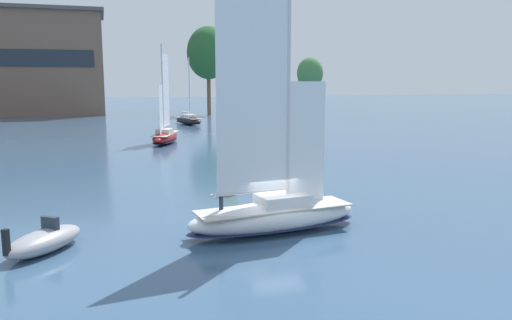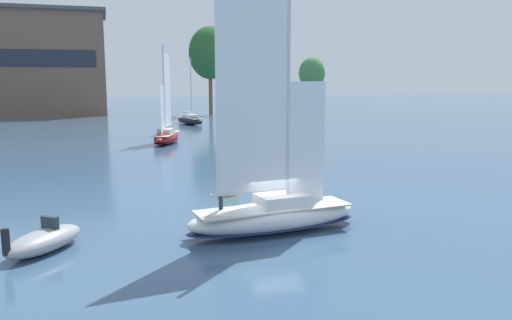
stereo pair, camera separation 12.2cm
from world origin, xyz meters
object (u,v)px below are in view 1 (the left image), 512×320
tree_shore_center (310,73)px  sailboat_moored_far_slip (165,135)px  sailboat_moored_near_marina (188,120)px  motor_tender (44,241)px  tree_shore_left (208,53)px  sailboat_main (275,212)px  channel_buoy (229,181)px

tree_shore_center → sailboat_moored_far_slip: (-40.14, -51.83, -7.89)m
sailboat_moored_near_marina → motor_tender: (-16.02, -59.90, -0.24)m
tree_shore_left → sailboat_main: 84.19m
tree_shore_center → sailboat_moored_near_marina: (-33.47, -27.88, -8.06)m
tree_shore_left → sailboat_moored_near_marina: bearing=-110.1°
sailboat_main → channel_buoy: (-0.11, 8.49, -0.13)m
sailboat_moored_near_marina → sailboat_moored_far_slip: (-6.67, -23.95, 0.18)m
tree_shore_left → sailboat_main: size_ratio=1.53×
sailboat_main → motor_tender: bearing=179.4°
tree_shore_center → sailboat_moored_near_marina: bearing=-140.2°
sailboat_moored_near_marina → channel_buoy: 51.86m
sailboat_main → channel_buoy: sailboat_main is taller
sailboat_moored_far_slip → channel_buoy: (0.75, -27.57, -0.07)m
sailboat_moored_near_marina → sailboat_moored_far_slip: bearing=-105.6°
motor_tender → tree_shore_left: bearing=73.6°
sailboat_moored_far_slip → motor_tender: size_ratio=2.73×
sailboat_moored_near_marina → motor_tender: 62.01m
tree_shore_center → motor_tender: 101.11m
sailboat_moored_near_marina → channel_buoy: size_ratio=5.13×
tree_shore_center → sailboat_main: size_ratio=1.05×
tree_shore_center → motor_tender: (-49.49, -87.77, -8.31)m
tree_shore_left → motor_tender: bearing=-106.4°
tree_shore_center → channel_buoy: tree_shore_center is taller
tree_shore_left → tree_shore_center: (25.37, 5.69, -3.98)m
sailboat_moored_near_marina → sailboat_moored_far_slip: 24.86m
tree_shore_center → channel_buoy: bearing=-116.4°
tree_shore_left → sailboat_moored_far_slip: size_ratio=1.63×
sailboat_main → tree_shore_left: bearing=80.4°
sailboat_main → sailboat_moored_near_marina: bearing=84.5°
sailboat_moored_far_slip → channel_buoy: 27.58m
sailboat_moored_far_slip → sailboat_moored_near_marina: bearing=74.4°
tree_shore_left → channel_buoy: (-14.02, -73.70, -11.95)m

